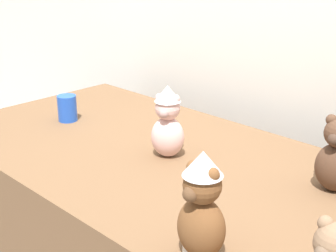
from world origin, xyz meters
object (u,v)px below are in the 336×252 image
display_table (168,249)px  teddy_bear_chestnut (202,207)px  party_cup_blue (67,108)px  teddy_bear_blush (168,122)px  teddy_bear_cocoa (336,157)px

display_table → teddy_bear_chestnut: teddy_bear_chestnut is taller
teddy_bear_chestnut → party_cup_blue: teddy_bear_chestnut is taller
teddy_bear_chestnut → party_cup_blue: (-1.04, 0.33, -0.08)m
party_cup_blue → display_table: bearing=1.9°
teddy_bear_blush → teddy_bear_chestnut: 0.60m
display_table → teddy_bear_cocoa: bearing=19.3°
teddy_bear_cocoa → party_cup_blue: teddy_bear_cocoa is taller
display_table → teddy_bear_blush: teddy_bear_blush is taller
teddy_bear_blush → teddy_bear_cocoa: teddy_bear_blush is taller
display_table → teddy_bear_cocoa: (0.52, 0.18, 0.49)m
display_table → teddy_bear_cocoa: teddy_bear_cocoa is taller
teddy_bear_cocoa → teddy_bear_chestnut: (-0.07, -0.54, 0.02)m
teddy_bear_chestnut → party_cup_blue: bearing=163.2°
teddy_bear_chestnut → teddy_bear_blush: bearing=143.3°
teddy_bear_cocoa → teddy_bear_chestnut: teddy_bear_chestnut is taller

